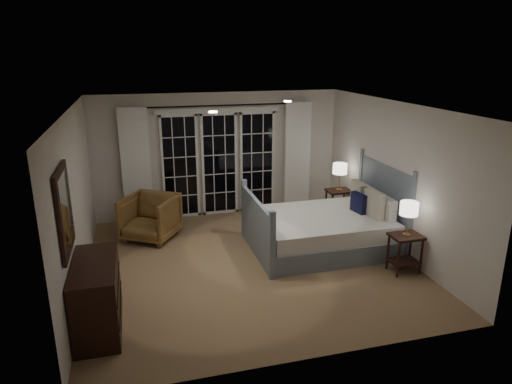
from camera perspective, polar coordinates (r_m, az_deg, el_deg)
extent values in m
plane|color=olive|center=(7.45, -0.80, -8.83)|extent=(5.00, 5.00, 0.00)
plane|color=white|center=(6.73, -0.89, 10.64)|extent=(5.00, 5.00, 0.00)
cube|color=silver|center=(6.84, -21.57, -1.21)|extent=(0.02, 5.00, 2.50)
cube|color=silver|center=(7.96, 16.88, 1.76)|extent=(0.02, 5.00, 2.50)
cube|color=silver|center=(9.35, -4.66, 4.69)|extent=(5.00, 0.02, 2.50)
cube|color=silver|center=(4.76, 6.72, -8.03)|extent=(5.00, 0.02, 2.50)
cube|color=black|center=(9.26, -9.46, 3.12)|extent=(0.66, 0.02, 2.02)
cube|color=black|center=(9.37, -4.59, 3.46)|extent=(0.66, 0.02, 2.02)
cube|color=black|center=(9.54, 0.14, 3.77)|extent=(0.66, 0.02, 2.02)
cube|color=white|center=(9.16, -4.74, 10.14)|extent=(2.50, 0.04, 0.10)
cylinder|color=black|center=(9.09, -4.69, 10.72)|extent=(3.50, 0.03, 0.03)
cube|color=white|center=(9.11, -14.76, 3.19)|extent=(0.55, 0.10, 2.25)
cube|color=white|center=(9.69, 5.15, 4.52)|extent=(0.55, 0.10, 2.25)
cylinder|color=white|center=(7.54, 3.98, 11.23)|extent=(0.12, 0.12, 0.01)
cylinder|color=white|center=(6.22, -5.40, 9.93)|extent=(0.12, 0.12, 0.01)
cube|color=slate|center=(8.01, 8.17, -5.81)|extent=(2.21, 1.72, 0.32)
cube|color=silver|center=(7.90, 8.27, -3.84)|extent=(2.15, 1.66, 0.27)
cube|color=slate|center=(8.33, 15.71, -1.42)|extent=(0.06, 1.72, 1.40)
cube|color=slate|center=(7.52, 0.08, -4.52)|extent=(0.06, 1.72, 0.97)
cube|color=silver|center=(7.95, 15.67, -1.77)|extent=(0.14, 0.60, 0.36)
cube|color=silver|center=(8.48, 13.50, -0.42)|extent=(0.14, 0.60, 0.36)
cube|color=beige|center=(7.89, 14.55, -1.47)|extent=(0.16, 0.46, 0.45)
cube|color=beige|center=(8.35, 12.68, -0.29)|extent=(0.16, 0.46, 0.45)
cube|color=black|center=(8.07, 12.69, -1.32)|extent=(0.15, 0.35, 0.34)
cube|color=black|center=(7.30, 18.27, -5.28)|extent=(0.46, 0.37, 0.04)
cube|color=black|center=(7.47, 17.96, -8.25)|extent=(0.43, 0.33, 0.03)
cylinder|color=black|center=(7.21, 17.37, -8.08)|extent=(0.04, 0.04, 0.58)
cylinder|color=black|center=(7.41, 19.95, -7.62)|extent=(0.04, 0.04, 0.58)
cylinder|color=black|center=(7.43, 16.16, -7.18)|extent=(0.04, 0.04, 0.58)
cylinder|color=black|center=(7.63, 18.69, -6.76)|extent=(0.04, 0.04, 0.58)
cube|color=black|center=(9.27, 10.30, 0.13)|extent=(0.47, 0.38, 0.04)
cube|color=black|center=(9.40, 10.17, -2.33)|extent=(0.43, 0.34, 0.03)
cylinder|color=black|center=(9.15, 9.48, -2.02)|extent=(0.04, 0.04, 0.58)
cylinder|color=black|center=(9.32, 11.69, -1.80)|extent=(0.04, 0.04, 0.58)
cylinder|color=black|center=(9.41, 8.73, -1.45)|extent=(0.04, 0.04, 0.58)
cylinder|color=black|center=(9.57, 10.90, -1.24)|extent=(0.04, 0.04, 0.58)
cylinder|color=tan|center=(7.29, 18.29, -5.06)|extent=(0.12, 0.12, 0.02)
cylinder|color=tan|center=(7.23, 18.41, -3.86)|extent=(0.02, 0.02, 0.31)
cylinder|color=white|center=(7.15, 18.60, -1.97)|extent=(0.27, 0.27, 0.20)
cylinder|color=tan|center=(9.26, 10.31, 0.31)|extent=(0.12, 0.12, 0.02)
cylinder|color=tan|center=(9.21, 10.37, 1.32)|extent=(0.02, 0.02, 0.32)
cylinder|color=white|center=(9.15, 10.46, 2.89)|extent=(0.28, 0.28, 0.21)
imported|color=brown|center=(8.43, -13.09, -3.12)|extent=(1.21, 1.21, 0.81)
cube|color=black|center=(5.98, -19.25, -12.17)|extent=(0.51, 1.23, 0.87)
cube|color=black|center=(6.03, -16.58, -13.24)|extent=(0.01, 1.21, 0.01)
cube|color=black|center=(5.89, -16.82, -10.84)|extent=(0.01, 1.21, 0.01)
cube|color=black|center=(5.57, -22.83, -2.20)|extent=(0.04, 0.85, 1.00)
cube|color=white|center=(5.56, -22.58, -2.18)|extent=(0.01, 0.73, 0.88)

